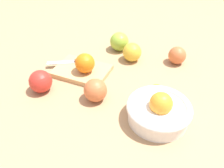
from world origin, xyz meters
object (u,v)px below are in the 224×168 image
at_px(cutting_board, 82,71).
at_px(knife, 72,61).
at_px(apple_front_left, 177,55).
at_px(apple_front_center, 132,52).
at_px(apple_front_right, 119,42).
at_px(orange_on_board, 85,63).
at_px(apple_back_center, 95,90).
at_px(bowl, 159,111).
at_px(apple_back_right, 41,81).

xyz_separation_m(cutting_board, knife, (0.06, -0.03, 0.01)).
relative_size(knife, apple_front_left, 2.07).
xyz_separation_m(apple_front_center, apple_front_right, (0.07, -0.07, 0.00)).
bearing_deg(knife, cutting_board, 151.65).
relative_size(cutting_board, orange_on_board, 2.77).
relative_size(cutting_board, apple_front_left, 2.86).
bearing_deg(apple_back_center, apple_front_center, -101.83).
bearing_deg(apple_front_center, apple_front_left, -168.53).
bearing_deg(bowl, apple_front_right, -58.03).
bearing_deg(bowl, orange_on_board, -25.75).
height_order(bowl, orange_on_board, bowl).
distance_m(orange_on_board, knife, 0.09).
distance_m(orange_on_board, apple_back_center, 0.14).
height_order(knife, apple_back_right, apple_back_right).
height_order(knife, apple_front_left, apple_front_left).
bearing_deg(apple_back_right, apple_front_right, -116.94).
xyz_separation_m(apple_back_right, apple_front_right, (-0.18, -0.36, 0.00)).
bearing_deg(knife, apple_front_left, -158.92).
distance_m(apple_front_left, apple_front_right, 0.26).
xyz_separation_m(bowl, apple_front_right, (0.23, -0.37, 0.00)).
xyz_separation_m(orange_on_board, apple_back_center, (-0.08, 0.11, -0.02)).
bearing_deg(apple_back_center, bowl, 172.24).
distance_m(orange_on_board, apple_front_right, 0.24).
relative_size(bowl, cutting_board, 0.95).
bearing_deg(apple_back_right, bowl, 177.86).
relative_size(cutting_board, apple_back_center, 2.61).
bearing_deg(apple_front_center, apple_back_center, 78.17).
xyz_separation_m(orange_on_board, apple_front_right, (-0.07, -0.23, -0.02)).
height_order(cutting_board, orange_on_board, orange_on_board).
distance_m(knife, apple_front_center, 0.25).
xyz_separation_m(apple_front_center, apple_back_right, (0.26, 0.29, 0.00)).
bearing_deg(bowl, apple_back_right, -2.14).
bearing_deg(apple_back_right, cutting_board, -123.18).
bearing_deg(knife, apple_front_center, -151.81).
height_order(bowl, apple_back_center, bowl).
xyz_separation_m(bowl, apple_back_right, (0.41, -0.02, 0.00)).
xyz_separation_m(orange_on_board, apple_front_left, (-0.32, -0.20, -0.02)).
height_order(cutting_board, apple_front_right, apple_front_right).
xyz_separation_m(apple_back_center, apple_front_right, (0.02, -0.34, 0.00)).
height_order(cutting_board, apple_back_right, apple_back_right).
height_order(apple_front_left, apple_back_center, apple_back_center).
bearing_deg(apple_back_right, orange_on_board, -131.27).
bearing_deg(apple_front_right, cutting_board, 67.57).
bearing_deg(apple_back_center, apple_front_right, -87.10).
relative_size(apple_front_center, apple_front_right, 0.94).
bearing_deg(apple_front_right, orange_on_board, 73.39).
height_order(orange_on_board, apple_front_center, orange_on_board).
xyz_separation_m(apple_front_center, apple_back_center, (0.06, 0.27, 0.00)).
xyz_separation_m(knife, apple_front_center, (-0.22, -0.12, 0.02)).
height_order(orange_on_board, apple_front_right, orange_on_board).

